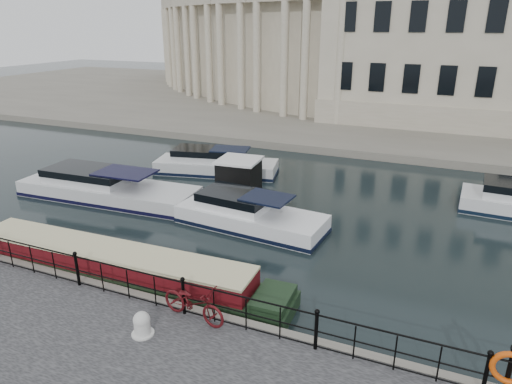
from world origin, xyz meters
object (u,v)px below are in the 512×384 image
mooring_bollard (142,324)px  narrowboat (111,269)px  harbour_hut (239,181)px  bicycle (193,302)px  life_ring_post (510,369)px

mooring_bollard → narrowboat: size_ratio=0.05×
narrowboat → harbour_hut: bearing=82.9°
bicycle → narrowboat: bicycle is taller
narrowboat → harbour_hut: harbour_hut is taller
bicycle → life_ring_post: life_ring_post is taller
harbour_hut → life_ring_post: bearing=-46.5°
life_ring_post → narrowboat: bearing=173.2°
life_ring_post → harbour_hut: bearing=137.5°
narrowboat → harbour_hut: (0.85, 9.08, 0.59)m
mooring_bollard → life_ring_post: bearing=8.0°
mooring_bollard → narrowboat: 4.41m
mooring_bollard → narrowboat: mooring_bollard is taller
mooring_bollard → life_ring_post: life_ring_post is taller
life_ring_post → narrowboat: 12.53m
bicycle → life_ring_post: size_ratio=1.51×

